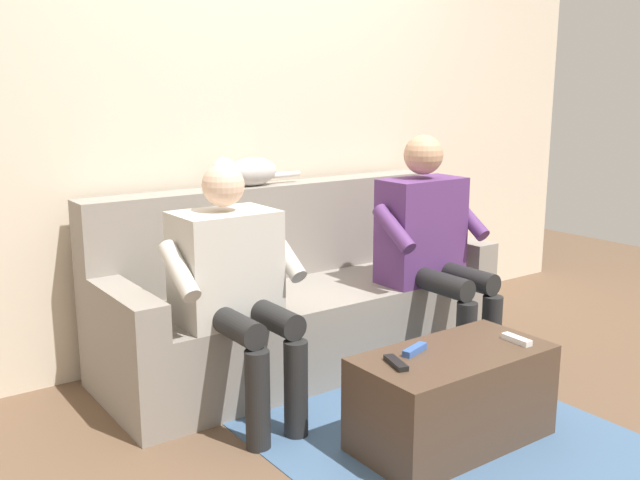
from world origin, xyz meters
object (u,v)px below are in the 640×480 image
(remote_white, at_px, (517,339))
(couch, at_px, (297,301))
(coffee_table, at_px, (452,397))
(cat_on_backrest, at_px, (246,171))
(remote_black, at_px, (396,363))
(person_left_seated, at_px, (430,238))
(remote_blue, at_px, (415,350))
(person_right_seated, at_px, (233,277))

(remote_white, bearing_deg, couch, -164.21)
(coffee_table, relative_size, cat_on_backrest, 1.57)
(remote_white, bearing_deg, cat_on_backrest, -160.37)
(remote_black, bearing_deg, coffee_table, -79.61)
(couch, height_order, coffee_table, couch)
(person_left_seated, xyz_separation_m, cat_on_backrest, (0.72, -0.61, 0.33))
(couch, relative_size, person_left_seated, 1.77)
(coffee_table, relative_size, remote_white, 6.03)
(cat_on_backrest, relative_size, remote_blue, 3.73)
(couch, height_order, remote_white, couch)
(coffee_table, bearing_deg, person_left_seated, -127.96)
(remote_black, bearing_deg, couch, 2.07)
(person_right_seated, relative_size, cat_on_backrest, 2.12)
(person_right_seated, distance_m, remote_blue, 0.82)
(couch, bearing_deg, remote_blue, 82.57)
(coffee_table, relative_size, person_right_seated, 0.74)
(person_right_seated, xyz_separation_m, remote_blue, (-0.43, 0.67, -0.21))
(coffee_table, distance_m, remote_blue, 0.26)
(person_left_seated, distance_m, person_right_seated, 1.13)
(coffee_table, bearing_deg, remote_black, -6.12)
(couch, xyz_separation_m, person_left_seated, (-0.56, 0.39, 0.33))
(person_right_seated, xyz_separation_m, remote_white, (-0.85, 0.83, -0.21))
(person_right_seated, bearing_deg, remote_blue, 122.62)
(remote_black, height_order, remote_blue, remote_blue)
(cat_on_backrest, bearing_deg, remote_blue, 90.99)
(cat_on_backrest, distance_m, remote_black, 1.44)
(remote_black, bearing_deg, person_right_seated, 38.03)
(person_left_seated, distance_m, remote_black, 1.12)
(person_left_seated, distance_m, remote_white, 0.88)
(person_right_seated, bearing_deg, couch, -147.63)
(coffee_table, distance_m, person_right_seated, 1.03)
(remote_blue, bearing_deg, coffee_table, -48.75)
(remote_blue, bearing_deg, person_right_seated, 105.34)
(person_left_seated, height_order, remote_black, person_left_seated)
(remote_blue, bearing_deg, couch, 65.29)
(coffee_table, xyz_separation_m, remote_black, (0.28, -0.03, 0.20))
(person_right_seated, relative_size, remote_blue, 7.93)
(remote_blue, bearing_deg, cat_on_backrest, 73.71)
(remote_black, bearing_deg, cat_on_backrest, 11.14)
(coffee_table, xyz_separation_m, person_left_seated, (-0.56, -0.72, 0.45))
(cat_on_backrest, xyz_separation_m, remote_black, (0.12, 1.30, -0.59))
(remote_black, distance_m, remote_blue, 0.15)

